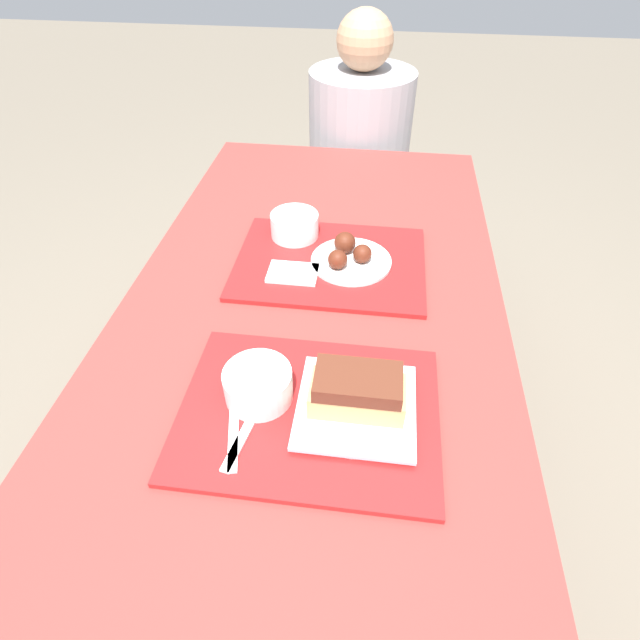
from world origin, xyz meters
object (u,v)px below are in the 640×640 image
object	(u,v)px
tray_near	(309,412)
wings_plate_far	(349,255)
bowl_coleslaw_far	(295,224)
person_seated_across	(360,130)
bowl_coleslaw_near	(258,383)
tray_far	(330,263)
brisket_sandwich_plate	(357,398)

from	to	relation	value
tray_near	wings_plate_far	distance (m)	0.45
bowl_coleslaw_far	person_seated_across	world-z (taller)	person_seated_across
bowl_coleslaw_near	bowl_coleslaw_far	size ratio (longest dim) A/B	1.00
tray_near	bowl_coleslaw_far	xyz separation A→B (m)	(-0.12, 0.54, 0.04)
wings_plate_far	bowl_coleslaw_near	bearing A→B (deg)	-106.12
bowl_coleslaw_far	tray_far	bearing A→B (deg)	-44.19
wings_plate_far	person_seated_across	bearing A→B (deg)	92.17
bowl_coleslaw_near	bowl_coleslaw_far	distance (m)	0.52
tray_near	tray_far	xyz separation A→B (m)	(-0.01, 0.44, 0.00)
bowl_coleslaw_near	person_seated_across	distance (m)	1.32
tray_far	person_seated_across	world-z (taller)	person_seated_across
brisket_sandwich_plate	tray_far	bearing A→B (deg)	102.23
tray_near	bowl_coleslaw_far	world-z (taller)	bowl_coleslaw_far
bowl_coleslaw_far	tray_near	bearing A→B (deg)	-78.02
brisket_sandwich_plate	tray_near	bearing A→B (deg)	-173.03
brisket_sandwich_plate	person_seated_across	bearing A→B (deg)	93.59
bowl_coleslaw_near	brisket_sandwich_plate	xyz separation A→B (m)	(0.17, -0.01, 0.00)
bowl_coleslaw_far	person_seated_across	distance (m)	0.80
tray_near	bowl_coleslaw_near	distance (m)	0.10
tray_far	person_seated_across	bearing A→B (deg)	89.30
tray_near	person_seated_across	size ratio (longest dim) A/B	0.67
brisket_sandwich_plate	wings_plate_far	xyz separation A→B (m)	(-0.05, 0.43, -0.02)
tray_far	wings_plate_far	bearing A→B (deg)	1.51
tray_near	person_seated_across	world-z (taller)	person_seated_across
tray_near	person_seated_across	xyz separation A→B (m)	(-0.00, 1.33, -0.03)
tray_near	tray_far	world-z (taller)	same
bowl_coleslaw_far	person_seated_across	size ratio (longest dim) A/B	0.18
tray_far	bowl_coleslaw_far	xyz separation A→B (m)	(-0.10, 0.10, 0.04)
bowl_coleslaw_near	brisket_sandwich_plate	size ratio (longest dim) A/B	0.59
tray_far	bowl_coleslaw_far	size ratio (longest dim) A/B	3.73
tray_far	person_seated_across	xyz separation A→B (m)	(0.01, 0.89, -0.03)
tray_near	brisket_sandwich_plate	xyz separation A→B (m)	(0.08, 0.01, 0.04)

